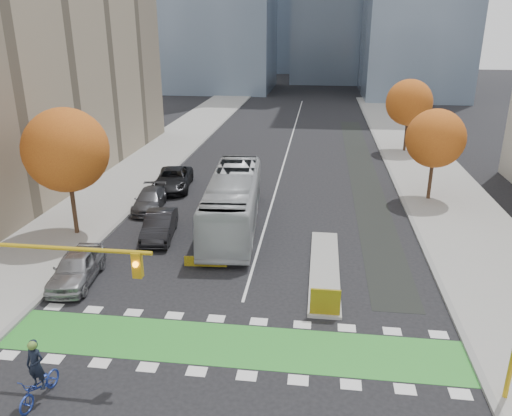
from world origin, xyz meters
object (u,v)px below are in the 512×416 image
(parked_car_c, at_px, (150,200))
(parked_car_d, at_px, (173,179))
(parked_car_a, at_px, (77,267))
(parked_car_b, at_px, (159,225))
(traffic_signal_west, at_px, (14,271))
(tree_west, at_px, (66,150))
(bus, at_px, (233,202))
(hazard_board, at_px, (325,302))
(tree_east_far, at_px, (409,103))
(tree_east_near, at_px, (435,139))
(cyclist, at_px, (39,381))

(parked_car_c, distance_m, parked_car_d, 5.01)
(parked_car_a, distance_m, parked_car_b, 6.76)
(traffic_signal_west, bearing_deg, parked_car_b, 83.61)
(tree_west, relative_size, parked_car_a, 1.67)
(traffic_signal_west, height_order, bus, traffic_signal_west)
(traffic_signal_west, relative_size, bus, 0.65)
(hazard_board, relative_size, tree_west, 0.17)
(hazard_board, distance_m, tree_east_far, 35.13)
(tree_east_far, distance_m, parked_car_a, 38.82)
(hazard_board, relative_size, parked_car_d, 0.23)
(tree_east_near, height_order, parked_car_c, tree_east_near)
(traffic_signal_west, height_order, parked_car_c, traffic_signal_west)
(tree_east_far, bearing_deg, tree_east_near, -91.79)
(hazard_board, distance_m, parked_car_b, 13.24)
(tree_east_near, relative_size, tree_east_far, 0.92)
(tree_east_near, height_order, bus, tree_east_near)
(parked_car_d, bearing_deg, traffic_signal_west, -96.54)
(bus, height_order, parked_car_b, bus)
(traffic_signal_west, distance_m, parked_car_b, 13.25)
(tree_west, bearing_deg, cyclist, -68.49)
(tree_east_far, relative_size, parked_car_d, 1.27)
(tree_east_near, distance_m, parked_car_d, 20.89)
(tree_east_far, relative_size, parked_car_a, 1.55)
(parked_car_a, height_order, parked_car_b, parked_car_a)
(bus, distance_m, parked_car_a, 11.04)
(hazard_board, height_order, tree_west, tree_west)
(cyclist, xyz_separation_m, bus, (4.10, 17.21, 0.99))
(hazard_board, xyz_separation_m, traffic_signal_west, (-11.93, -4.71, 3.23))
(tree_east_far, height_order, bus, tree_east_far)
(tree_west, xyz_separation_m, traffic_signal_west, (4.07, -12.51, -1.58))
(tree_east_near, relative_size, parked_car_c, 1.43)
(parked_car_a, bearing_deg, bus, 44.88)
(parked_car_d, bearing_deg, hazard_board, -63.29)
(hazard_board, bearing_deg, tree_east_far, 75.88)
(tree_west, relative_size, tree_east_far, 1.08)
(tree_west, relative_size, tree_east_near, 1.16)
(cyclist, bearing_deg, tree_east_near, 61.21)
(hazard_board, xyz_separation_m, parked_car_a, (-13.00, 1.78, 0.04))
(parked_car_a, xyz_separation_m, parked_car_c, (0.14, 11.29, -0.12))
(parked_car_b, bearing_deg, tree_east_near, 19.89)
(cyclist, bearing_deg, parked_car_b, 98.74)
(traffic_signal_west, distance_m, bus, 16.31)
(traffic_signal_west, height_order, parked_car_d, traffic_signal_west)
(parked_car_a, bearing_deg, traffic_signal_west, -87.10)
(tree_east_far, distance_m, parked_car_d, 26.61)
(parked_car_b, xyz_separation_m, parked_car_c, (-2.36, 5.00, -0.10))
(traffic_signal_west, bearing_deg, tree_west, 108.02)
(bus, height_order, parked_car_c, bus)
(tree_east_far, bearing_deg, parked_car_a, -123.88)
(tree_east_far, relative_size, parked_car_b, 1.54)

